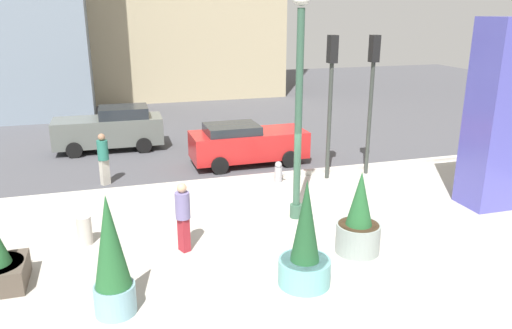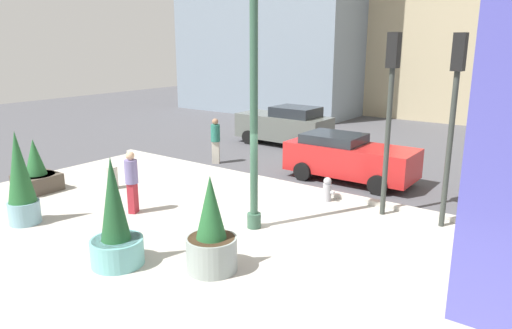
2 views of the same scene
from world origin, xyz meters
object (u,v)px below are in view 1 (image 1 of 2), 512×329
Objects in this scene: traffic_light_far_side at (372,83)px; car_curb_west at (247,143)px; art_pillar_blue at (495,116)px; car_passing_lane at (111,129)px; lamp_post at (298,116)px; pedestrian_by_curb at (183,214)px; pedestrian_on_sidewalk at (103,156)px; potted_plant_by_pillar at (305,248)px; potted_plant_mid_plaza at (111,259)px; potted_plant_near_left at (359,223)px; traffic_light_corner at (331,85)px; concrete_bollard at (85,231)px; fire_hydrant at (278,172)px.

car_curb_west is (-3.85, 2.38, -2.48)m from traffic_light_far_side.
art_pillar_blue is 14.65m from car_passing_lane.
car_curb_west is at bearing 89.61° from lamp_post.
pedestrian_on_sidewalk is at bearing 108.18° from pedestrian_by_curb.
pedestrian_by_curb is (1.55, -10.15, 0.09)m from car_passing_lane.
potted_plant_mid_plaza is (-3.96, 0.06, 0.30)m from potted_plant_by_pillar.
potted_plant_near_left is 0.43× the size of traffic_light_far_side.
lamp_post reaches higher than car_passing_lane.
traffic_light_corner is (2.30, 2.94, 0.35)m from lamp_post.
pedestrian_on_sidewalk is at bearing 168.41° from traffic_light_corner.
potted_plant_mid_plaza is (-5.09, -3.38, -1.79)m from lamp_post.
lamp_post is 1.10× the size of art_pillar_blue.
pedestrian_on_sidewalk is (-11.07, 5.23, -1.77)m from art_pillar_blue.
traffic_light_corner reaches higher than potted_plant_mid_plaza.
concrete_bollard is at bearing 155.36° from pedestrian_by_curb.
potted_plant_near_left is at bearing -120.43° from traffic_light_far_side.
potted_plant_by_pillar reaches higher than pedestrian_by_curb.
pedestrian_on_sidewalk is (-5.75, 1.47, 0.63)m from fire_hydrant.
traffic_light_far_side is (5.01, 6.46, 2.42)m from potted_plant_by_pillar.
concrete_bollard is at bearing -96.46° from pedestrian_on_sidewalk.
car_passing_lane is at bearing 144.12° from car_curb_west.
concrete_bollard is 0.17× the size of car_curb_west.
traffic_light_far_side is at bearing 117.21° from art_pillar_blue.
traffic_light_far_side is at bearing 3.00° from traffic_light_corner.
car_passing_lane is 2.49× the size of pedestrian_on_sidewalk.
traffic_light_corner is (1.61, 5.36, 2.54)m from potted_plant_near_left.
potted_plant_by_pillar is 5.75m from concrete_bollard.
potted_plant_mid_plaza is at bearing -120.27° from car_curb_west.
potted_plant_by_pillar is at bearing -118.21° from traffic_light_corner.
art_pillar_blue is at bearing 2.47° from pedestrian_by_curb.
car_passing_lane is (-7.24, 6.06, -2.41)m from traffic_light_corner.
traffic_light_corner is at bearing 52.04° from lamp_post.
car_passing_lane is at bearing 132.34° from fire_hydrant.
lamp_post is 1.38× the size of car_curb_west.
art_pillar_blue is 7.40× the size of fire_hydrant.
art_pillar_blue reaches higher than pedestrian_by_curb.
car_passing_lane reaches higher than concrete_bollard.
art_pillar_blue is 1.26× the size of car_curb_west.
pedestrian_by_curb is (-7.28, -4.17, -2.30)m from traffic_light_far_side.
potted_plant_near_left reaches higher than pedestrian_by_curb.
pedestrian_on_sidewalk is (-5.93, 6.90, 0.23)m from potted_plant_near_left.
art_pillar_blue is at bearing -46.26° from traffic_light_corner.
concrete_bollard is 0.42× the size of pedestrian_on_sidewalk.
car_passing_lane reaches higher than car_curb_west.
traffic_light_corner is at bearing 133.74° from art_pillar_blue.
potted_plant_near_left is 5.87m from potted_plant_mid_plaza.
art_pillar_blue is 8.66m from car_curb_west.
art_pillar_blue is 3.10× the size of pedestrian_on_sidewalk.
potted_plant_mid_plaza reaches higher than car_passing_lane.
concrete_bollard is (-6.26, -3.08, 0.01)m from fire_hydrant.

